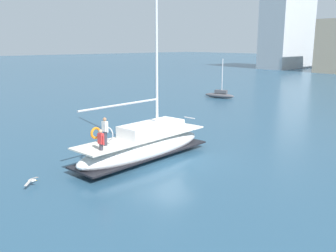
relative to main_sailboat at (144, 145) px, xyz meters
name	(u,v)px	position (x,y,z in m)	size (l,w,h in m)	color
ground_plane	(172,158)	(0.97, 1.41, -0.92)	(400.00, 400.00, 0.00)	#284C66
main_sailboat	(144,145)	(0.00, 0.00, 0.00)	(3.37, 9.79, 14.34)	white
moored_sloop_near	(220,95)	(-13.85, 23.38, -0.48)	(4.08, 2.12, 5.03)	#4C4C51
seagull	(32,181)	(-0.26, -6.93, -0.61)	(0.90, 1.03, 0.18)	silver
mooring_buoy	(146,129)	(-5.54, 4.50, -0.69)	(0.75, 0.75, 0.98)	yellow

